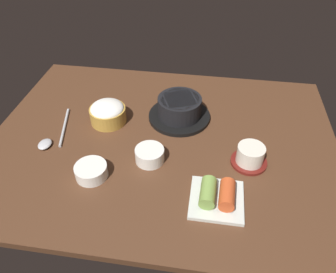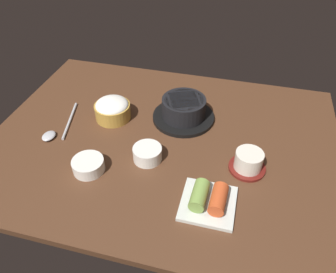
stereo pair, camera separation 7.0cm
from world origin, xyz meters
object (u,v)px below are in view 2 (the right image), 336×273
stone_pot (184,110)px  tea_cup_with_saucer (248,162)px  banchan_cup_center (147,153)px  kimchi_plate (208,200)px  rice_bowl (112,109)px  spoon (56,130)px  side_bowl_near (88,165)px

stone_pot → tea_cup_with_saucer: bearing=-39.2°
banchan_cup_center → kimchi_plate: size_ratio=0.62×
stone_pot → rice_bowl: stone_pot is taller
tea_cup_with_saucer → spoon: tea_cup_with_saucer is taller
rice_bowl → tea_cup_with_saucer: 43.85cm
banchan_cup_center → kimchi_plate: (18.29, -11.15, -0.23)cm
stone_pot → spoon: size_ratio=0.98×
stone_pot → rice_bowl: 21.94cm
tea_cup_with_saucer → kimchi_plate: (-8.02, -14.07, -0.85)cm
stone_pot → tea_cup_with_saucer: 26.88cm
stone_pot → kimchi_plate: 33.63cm
rice_bowl → kimchi_plate: bearing=-37.4°
banchan_cup_center → stone_pot: bearing=74.6°
spoon → tea_cup_with_saucer: bearing=-1.2°
banchan_cup_center → spoon: size_ratio=0.40×
rice_bowl → banchan_cup_center: (15.86, -14.91, -1.30)cm
stone_pot → side_bowl_near: 33.67cm
rice_bowl → side_bowl_near: 22.84cm
stone_pot → side_bowl_near: (-19.10, -27.68, -1.55)cm
banchan_cup_center → side_bowl_near: bearing=-150.3°
kimchi_plate → spoon: kimchi_plate is taller
stone_pot → banchan_cup_center: size_ratio=2.46×
rice_bowl → banchan_cup_center: 21.81cm
rice_bowl → spoon: (-13.79, -10.80, -2.76)cm
kimchi_plate → stone_pot: bearing=112.4°
stone_pot → kimchi_plate: stone_pot is taller
tea_cup_with_saucer → side_bowl_near: size_ratio=1.17×
banchan_cup_center → kimchi_plate: kimchi_plate is taller
kimchi_plate → spoon: (-47.94, 15.26, -1.22)cm
tea_cup_with_saucer → rice_bowl: bearing=164.1°
banchan_cup_center → spoon: bearing=172.1°
stone_pot → side_bowl_near: size_ratio=2.32×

